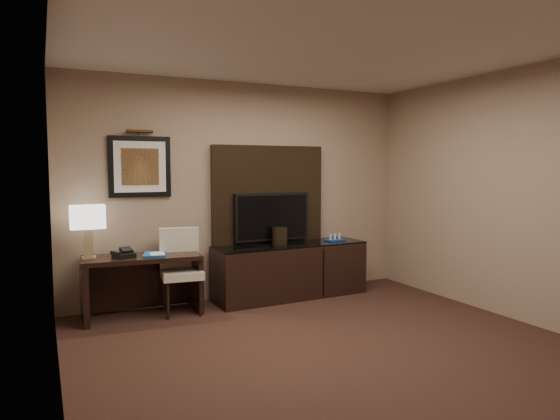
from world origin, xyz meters
TOP-DOWN VIEW (x-y plane):
  - floor at (0.00, 0.00)m, footprint 4.50×5.00m
  - ceiling at (0.00, 0.00)m, footprint 4.50×5.00m
  - wall_back at (0.00, 2.50)m, footprint 4.50×0.01m
  - wall_left at (-2.25, 0.00)m, footprint 0.01×5.00m
  - wall_right at (2.25, 0.00)m, footprint 0.01×5.00m
  - desk at (-1.36, 2.15)m, footprint 1.30×0.64m
  - credenza at (0.49, 2.17)m, footprint 1.99×0.62m
  - tv_wall_panel at (0.30, 2.44)m, footprint 1.50×0.12m
  - tv at (0.30, 2.34)m, footprint 1.00×0.08m
  - artwork at (-1.30, 2.48)m, footprint 0.70×0.04m
  - picture_light at (-1.30, 2.44)m, footprint 0.04×0.04m
  - desk_chair at (-0.94, 2.05)m, footprint 0.50×0.56m
  - table_lamp at (-1.90, 2.22)m, footprint 0.41×0.29m
  - desk_phone at (-1.56, 2.10)m, footprint 0.25×0.23m
  - blue_folder at (-1.23, 2.11)m, footprint 0.31×0.37m
  - book at (-1.28, 2.12)m, footprint 0.16×0.04m
  - ice_bucket at (0.35, 2.20)m, footprint 0.23×0.23m
  - minibar_tray at (1.14, 2.16)m, footprint 0.28×0.19m

SIDE VIEW (x-z plane):
  - floor at x=0.00m, z-range -0.01..0.00m
  - desk at x=-1.36m, z-range 0.00..0.67m
  - credenza at x=0.49m, z-range 0.00..0.68m
  - desk_chair at x=-0.94m, z-range 0.00..0.92m
  - blue_folder at x=-1.23m, z-range 0.67..0.69m
  - desk_phone at x=-1.56m, z-range 0.67..0.78m
  - minibar_tray at x=1.14m, z-range 0.68..0.77m
  - book at x=-1.28m, z-range 0.67..0.89m
  - ice_bucket at x=0.35m, z-range 0.68..0.90m
  - table_lamp at x=-1.90m, z-range 0.67..1.28m
  - tv at x=0.30m, z-range 0.72..1.32m
  - tv_wall_panel at x=0.30m, z-range 0.62..1.92m
  - wall_back at x=0.00m, z-range 0.00..2.70m
  - wall_left at x=-2.25m, z-range 0.00..2.70m
  - wall_right at x=2.25m, z-range 0.00..2.70m
  - artwork at x=-1.30m, z-range 1.30..2.00m
  - picture_light at x=-1.30m, z-range 1.90..2.20m
  - ceiling at x=0.00m, z-range 2.70..2.71m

